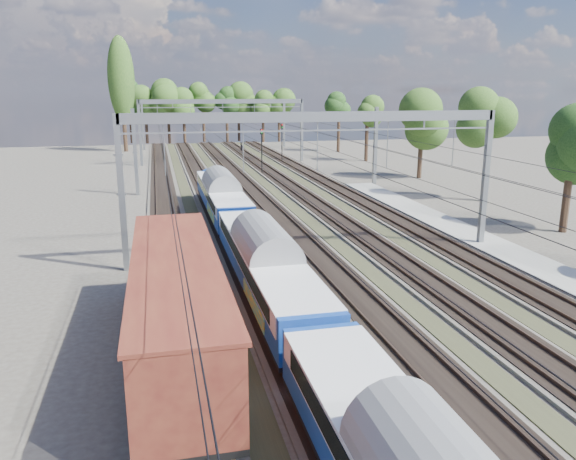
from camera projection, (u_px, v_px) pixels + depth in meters
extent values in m
cube|color=#47423A|center=(165.00, 214.00, 47.51)|extent=(3.00, 130.00, 0.15)
cube|color=black|center=(165.00, 212.00, 47.49)|extent=(2.50, 130.00, 0.06)
cube|color=#473326|center=(156.00, 212.00, 47.31)|extent=(0.08, 130.00, 0.14)
cube|color=#473326|center=(174.00, 211.00, 47.63)|extent=(0.08, 130.00, 0.14)
cube|color=#47423A|center=(218.00, 211.00, 48.51)|extent=(3.00, 130.00, 0.15)
cube|color=black|center=(218.00, 210.00, 48.49)|extent=(2.50, 130.00, 0.06)
cube|color=#473326|center=(210.00, 209.00, 48.30)|extent=(0.08, 130.00, 0.14)
cube|color=#473326|center=(227.00, 208.00, 48.62)|extent=(0.08, 130.00, 0.14)
cube|color=#47423A|center=(269.00, 209.00, 49.51)|extent=(3.00, 130.00, 0.15)
cube|color=black|center=(269.00, 208.00, 49.48)|extent=(2.50, 130.00, 0.06)
cube|color=#473326|center=(261.00, 207.00, 49.30)|extent=(0.08, 130.00, 0.14)
cube|color=#473326|center=(277.00, 206.00, 49.62)|extent=(0.08, 130.00, 0.14)
cube|color=#47423A|center=(318.00, 206.00, 50.50)|extent=(3.00, 130.00, 0.15)
cube|color=black|center=(318.00, 205.00, 50.48)|extent=(2.50, 130.00, 0.06)
cube|color=#473326|center=(311.00, 204.00, 50.29)|extent=(0.08, 130.00, 0.14)
cube|color=#473326|center=(326.00, 204.00, 50.61)|extent=(0.08, 130.00, 0.14)
cube|color=#47423A|center=(365.00, 204.00, 51.50)|extent=(3.00, 130.00, 0.15)
cube|color=black|center=(365.00, 203.00, 51.47)|extent=(2.50, 130.00, 0.06)
cube|color=#473326|center=(358.00, 202.00, 51.29)|extent=(0.08, 130.00, 0.14)
cube|color=#473326|center=(373.00, 202.00, 51.61)|extent=(0.08, 130.00, 0.14)
cube|color=#333121|center=(192.00, 213.00, 48.02)|extent=(1.10, 130.00, 0.05)
cube|color=#333121|center=(244.00, 210.00, 49.02)|extent=(1.10, 130.00, 0.05)
cube|color=#333121|center=(294.00, 208.00, 50.01)|extent=(1.10, 130.00, 0.05)
cube|color=#333121|center=(342.00, 206.00, 51.01)|extent=(1.10, 130.00, 0.05)
cube|color=gray|center=(122.00, 194.00, 31.72)|extent=(0.35, 0.35, 9.00)
cube|color=gray|center=(485.00, 180.00, 36.81)|extent=(0.35, 0.35, 9.00)
cube|color=gray|center=(318.00, 117.00, 33.24)|extent=(23.00, 0.35, 0.60)
cube|color=gray|center=(140.00, 133.00, 77.06)|extent=(0.35, 0.35, 9.00)
cube|color=gray|center=(302.00, 130.00, 82.15)|extent=(0.35, 0.35, 9.00)
cube|color=gray|center=(223.00, 101.00, 78.59)|extent=(23.00, 0.35, 0.60)
cube|color=gray|center=(135.00, 152.00, 55.40)|extent=(0.35, 0.35, 8.50)
cube|color=gray|center=(143.00, 125.00, 97.91)|extent=(0.35, 0.35, 8.50)
cube|color=gray|center=(375.00, 147.00, 60.99)|extent=(0.35, 0.35, 8.50)
cube|color=gray|center=(284.00, 123.00, 103.50)|extent=(0.35, 0.35, 8.50)
cylinder|color=black|center=(162.00, 149.00, 46.20)|extent=(0.03, 130.00, 0.03)
cylinder|color=black|center=(161.00, 136.00, 45.93)|extent=(0.03, 130.00, 0.03)
cylinder|color=black|center=(216.00, 148.00, 47.19)|extent=(0.03, 130.00, 0.03)
cylinder|color=black|center=(216.00, 135.00, 46.93)|extent=(0.03, 130.00, 0.03)
cylinder|color=black|center=(269.00, 147.00, 48.19)|extent=(0.03, 130.00, 0.03)
cylinder|color=black|center=(269.00, 134.00, 47.92)|extent=(0.03, 130.00, 0.03)
cylinder|color=black|center=(319.00, 146.00, 49.18)|extent=(0.03, 130.00, 0.03)
cylinder|color=black|center=(319.00, 133.00, 48.92)|extent=(0.03, 130.00, 0.03)
cylinder|color=black|center=(367.00, 145.00, 50.18)|extent=(0.03, 130.00, 0.03)
cylinder|color=black|center=(368.00, 132.00, 49.91)|extent=(0.03, 130.00, 0.03)
cylinder|color=black|center=(131.00, 124.00, 110.59)|extent=(0.56, 0.56, 7.48)
sphere|color=#133413|center=(129.00, 93.00, 109.14)|extent=(4.74, 4.74, 4.74)
cylinder|color=black|center=(146.00, 127.00, 110.55)|extent=(0.56, 0.56, 6.21)
sphere|color=#133413|center=(145.00, 101.00, 109.34)|extent=(5.16, 5.16, 5.16)
cylinder|color=black|center=(166.00, 125.00, 110.54)|extent=(0.56, 0.56, 6.91)
sphere|color=#133413|center=(164.00, 97.00, 109.20)|extent=(4.69, 4.69, 4.69)
cylinder|color=black|center=(187.00, 129.00, 109.98)|extent=(0.56, 0.56, 5.68)
sphere|color=#133413|center=(186.00, 105.00, 108.88)|extent=(4.90, 4.90, 4.90)
cylinder|color=black|center=(204.00, 126.00, 112.01)|extent=(0.56, 0.56, 6.54)
sphere|color=#133413|center=(203.00, 99.00, 110.75)|extent=(5.50, 5.50, 5.50)
cylinder|color=black|center=(221.00, 125.00, 112.43)|extent=(0.56, 0.56, 6.84)
sphere|color=#133413|center=(220.00, 97.00, 111.10)|extent=(4.89, 4.89, 4.89)
cylinder|color=black|center=(242.00, 127.00, 112.53)|extent=(0.56, 0.56, 6.27)
sphere|color=#133413|center=(241.00, 101.00, 111.31)|extent=(4.91, 4.91, 4.91)
cylinder|color=black|center=(259.00, 125.00, 113.82)|extent=(0.56, 0.56, 6.73)
sphere|color=#133413|center=(259.00, 98.00, 112.52)|extent=(5.47, 5.47, 5.47)
cylinder|color=black|center=(279.00, 127.00, 113.72)|extent=(0.56, 0.56, 5.80)
sphere|color=#133413|center=(278.00, 104.00, 112.59)|extent=(4.05, 4.05, 4.05)
cylinder|color=black|center=(575.00, 197.00, 41.37)|extent=(0.56, 0.56, 5.18)
cylinder|color=black|center=(492.00, 165.00, 52.63)|extent=(0.56, 0.56, 6.80)
sphere|color=#133413|center=(497.00, 106.00, 51.31)|extent=(4.02, 4.02, 4.02)
cylinder|color=black|center=(409.00, 153.00, 66.74)|extent=(0.56, 0.56, 5.90)
sphere|color=#133413|center=(411.00, 113.00, 65.59)|extent=(4.88, 4.88, 4.88)
cylinder|color=black|center=(372.00, 142.00, 79.15)|extent=(0.56, 0.56, 6.31)
sphere|color=#133413|center=(373.00, 105.00, 77.93)|extent=(3.63, 3.63, 3.63)
cylinder|color=black|center=(344.00, 133.00, 93.61)|extent=(0.56, 0.56, 6.63)
sphere|color=#133413|center=(345.00, 100.00, 92.32)|extent=(3.92, 3.92, 3.92)
cylinder|color=black|center=(123.00, 104.00, 94.44)|extent=(0.70, 0.70, 16.00)
ellipsoid|color=#274B19|center=(121.00, 79.00, 93.47)|extent=(4.40, 4.40, 14.08)
cube|color=black|center=(345.00, 432.00, 16.44)|extent=(1.81, 2.72, 0.72)
cube|color=black|center=(296.00, 344.00, 22.14)|extent=(1.81, 2.72, 0.72)
cube|color=black|center=(246.00, 255.00, 34.13)|extent=(1.81, 2.72, 0.72)
cube|color=navy|center=(265.00, 264.00, 27.80)|extent=(2.54, 18.12, 1.72)
cube|color=silver|center=(265.00, 255.00, 27.70)|extent=(2.61, 17.40, 0.86)
cube|color=black|center=(291.00, 254.00, 27.99)|extent=(0.04, 15.40, 0.63)
cube|color=#E6AD0C|center=(283.00, 301.00, 24.15)|extent=(2.63, 5.07, 0.63)
cylinder|color=gray|center=(265.00, 247.00, 27.60)|extent=(2.57, 18.12, 2.57)
cube|color=black|center=(232.00, 231.00, 39.83)|extent=(1.81, 2.72, 0.72)
cube|color=black|center=(214.00, 199.00, 51.81)|extent=(1.81, 2.72, 0.72)
cube|color=navy|center=(221.00, 196.00, 45.49)|extent=(2.54, 18.12, 1.72)
cube|color=silver|center=(221.00, 191.00, 45.38)|extent=(2.61, 17.40, 0.86)
cube|color=black|center=(237.00, 190.00, 45.67)|extent=(0.04, 15.40, 0.63)
cube|color=#E6AD0C|center=(228.00, 212.00, 41.83)|extent=(2.63, 5.07, 0.63)
cylinder|color=gray|center=(221.00, 186.00, 45.28)|extent=(2.57, 18.12, 2.57)
cube|color=black|center=(187.00, 427.00, 16.60)|extent=(2.22, 2.88, 0.78)
cube|color=black|center=(174.00, 298.00, 26.85)|extent=(2.22, 2.88, 0.78)
cube|color=black|center=(179.00, 336.00, 21.60)|extent=(2.99, 15.51, 0.22)
cube|color=#531B16|center=(177.00, 298.00, 21.23)|extent=(2.99, 15.51, 2.88)
cube|color=#531B16|center=(175.00, 260.00, 20.86)|extent=(3.21, 15.51, 0.13)
imported|color=black|center=(241.00, 147.00, 95.23)|extent=(0.60, 0.72, 1.69)
cylinder|color=black|center=(262.00, 155.00, 69.55)|extent=(0.14, 0.14, 4.94)
cube|color=black|center=(262.00, 132.00, 68.87)|extent=(0.35, 0.23, 0.69)
sphere|color=red|center=(262.00, 130.00, 68.70)|extent=(0.16, 0.16, 0.16)
sphere|color=#0C9919|center=(262.00, 133.00, 68.78)|extent=(0.16, 0.16, 0.16)
cylinder|color=black|center=(282.00, 146.00, 81.22)|extent=(0.14, 0.14, 4.86)
cube|color=black|center=(282.00, 126.00, 80.55)|extent=(0.40, 0.33, 0.68)
sphere|color=red|center=(282.00, 125.00, 80.38)|extent=(0.16, 0.16, 0.16)
sphere|color=#0C9919|center=(282.00, 127.00, 80.47)|extent=(0.16, 0.16, 0.16)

